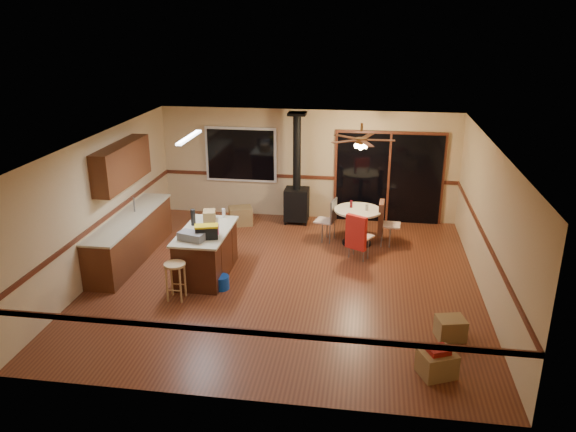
% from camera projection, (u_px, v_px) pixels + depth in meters
% --- Properties ---
extents(floor, '(7.00, 7.00, 0.00)m').
position_uv_depth(floor, '(286.00, 279.00, 10.43)').
color(floor, brown).
rests_on(floor, ground).
extents(ceiling, '(7.00, 7.00, 0.00)m').
position_uv_depth(ceiling, '(285.00, 142.00, 9.55)').
color(ceiling, silver).
rests_on(ceiling, ground).
extents(wall_back, '(7.00, 0.00, 7.00)m').
position_uv_depth(wall_back, '(308.00, 165.00, 13.25)').
color(wall_back, tan).
rests_on(wall_back, ground).
extents(wall_front, '(7.00, 0.00, 7.00)m').
position_uv_depth(wall_front, '(242.00, 310.00, 6.73)').
color(wall_front, tan).
rests_on(wall_front, ground).
extents(wall_left, '(0.00, 7.00, 7.00)m').
position_uv_depth(wall_left, '(100.00, 205.00, 10.47)').
color(wall_left, tan).
rests_on(wall_left, ground).
extents(wall_right, '(0.00, 7.00, 7.00)m').
position_uv_depth(wall_right, '(489.00, 224.00, 9.51)').
color(wall_right, tan).
rests_on(wall_right, ground).
extents(chair_rail, '(7.00, 7.00, 0.08)m').
position_uv_depth(chair_rail, '(286.00, 229.00, 10.09)').
color(chair_rail, '#512314').
rests_on(chair_rail, ground).
extents(window, '(1.72, 0.10, 1.32)m').
position_uv_depth(window, '(241.00, 155.00, 13.35)').
color(window, black).
rests_on(window, ground).
extents(sliding_door, '(2.52, 0.10, 2.10)m').
position_uv_depth(sliding_door, '(389.00, 179.00, 13.03)').
color(sliding_door, black).
rests_on(sliding_door, ground).
extents(lower_cabinets, '(0.60, 3.00, 0.86)m').
position_uv_depth(lower_cabinets, '(131.00, 239.00, 11.19)').
color(lower_cabinets, '#552A15').
rests_on(lower_cabinets, ground).
extents(countertop, '(0.64, 3.04, 0.04)m').
position_uv_depth(countertop, '(129.00, 217.00, 11.04)').
color(countertop, beige).
rests_on(countertop, lower_cabinets).
extents(upper_cabinets, '(0.35, 2.00, 0.80)m').
position_uv_depth(upper_cabinets, '(122.00, 164.00, 10.89)').
color(upper_cabinets, '#552A15').
rests_on(upper_cabinets, ground).
extents(kitchen_island, '(0.88, 1.68, 0.90)m').
position_uv_depth(kitchen_island, '(206.00, 252.00, 10.48)').
color(kitchen_island, '#401D10').
rests_on(kitchen_island, ground).
extents(wood_stove, '(0.55, 0.50, 2.52)m').
position_uv_depth(wood_stove, '(297.00, 193.00, 13.05)').
color(wood_stove, black).
rests_on(wood_stove, ground).
extents(ceiling_fan, '(0.24, 0.24, 0.55)m').
position_uv_depth(ceiling_fan, '(361.00, 142.00, 11.31)').
color(ceiling_fan, brown).
rests_on(ceiling_fan, ceiling).
extents(fluorescent_strip, '(0.10, 1.20, 0.04)m').
position_uv_depth(fluorescent_strip, '(189.00, 137.00, 10.09)').
color(fluorescent_strip, white).
rests_on(fluorescent_strip, ceiling).
extents(toolbox_grey, '(0.52, 0.38, 0.14)m').
position_uv_depth(toolbox_grey, '(192.00, 236.00, 9.86)').
color(toolbox_grey, slate).
rests_on(toolbox_grey, kitchen_island).
extents(toolbox_black, '(0.43, 0.30, 0.22)m').
position_uv_depth(toolbox_black, '(207.00, 233.00, 9.92)').
color(toolbox_black, black).
rests_on(toolbox_black, kitchen_island).
extents(toolbox_yellow_lid, '(0.46, 0.32, 0.03)m').
position_uv_depth(toolbox_yellow_lid, '(206.00, 226.00, 9.88)').
color(toolbox_yellow_lid, gold).
rests_on(toolbox_yellow_lid, toolbox_black).
extents(box_on_island, '(0.29, 0.35, 0.20)m').
position_uv_depth(box_on_island, '(209.00, 216.00, 10.76)').
color(box_on_island, olive).
rests_on(box_on_island, kitchen_island).
extents(bottle_dark, '(0.10, 0.10, 0.31)m').
position_uv_depth(bottle_dark, '(193.00, 217.00, 10.53)').
color(bottle_dark, black).
rests_on(bottle_dark, kitchen_island).
extents(bottle_pink, '(0.07, 0.07, 0.21)m').
position_uv_depth(bottle_pink, '(217.00, 229.00, 10.10)').
color(bottle_pink, '#D84C8C').
rests_on(bottle_pink, kitchen_island).
extents(bottle_white, '(0.07, 0.07, 0.18)m').
position_uv_depth(bottle_white, '(224.00, 213.00, 10.95)').
color(bottle_white, white).
rests_on(bottle_white, kitchen_island).
extents(bar_stool, '(0.48, 0.48, 0.67)m').
position_uv_depth(bar_stool, '(176.00, 281.00, 9.61)').
color(bar_stool, tan).
rests_on(bar_stool, floor).
extents(blue_bucket, '(0.37, 0.37, 0.24)m').
position_uv_depth(blue_bucket, '(221.00, 282.00, 10.05)').
color(blue_bucket, '#0D43C0').
rests_on(blue_bucket, floor).
extents(dining_table, '(1.00, 1.00, 0.78)m').
position_uv_depth(dining_table, '(358.00, 220.00, 11.88)').
color(dining_table, black).
rests_on(dining_table, ground).
extents(glass_red, '(0.07, 0.07, 0.16)m').
position_uv_depth(glass_red, '(351.00, 204.00, 11.89)').
color(glass_red, '#590C14').
rests_on(glass_red, dining_table).
extents(glass_cream, '(0.08, 0.08, 0.14)m').
position_uv_depth(glass_cream, '(367.00, 207.00, 11.71)').
color(glass_cream, beige).
rests_on(glass_cream, dining_table).
extents(chair_left, '(0.49, 0.48, 0.51)m').
position_uv_depth(chair_left, '(330.00, 215.00, 12.02)').
color(chair_left, '#C4A792').
rests_on(chair_left, ground).
extents(chair_near, '(0.59, 0.61, 0.70)m').
position_uv_depth(chair_near, '(357.00, 232.00, 11.06)').
color(chair_near, '#C4A792').
rests_on(chair_near, ground).
extents(chair_right, '(0.49, 0.45, 0.70)m').
position_uv_depth(chair_right, '(382.00, 218.00, 11.85)').
color(chair_right, '#C4A792').
rests_on(chair_right, ground).
extents(box_under_window, '(0.63, 0.57, 0.42)m').
position_uv_depth(box_under_window, '(241.00, 216.00, 13.10)').
color(box_under_window, olive).
rests_on(box_under_window, floor).
extents(box_corner_a, '(0.58, 0.55, 0.35)m').
position_uv_depth(box_corner_a, '(437.00, 364.00, 7.62)').
color(box_corner_a, olive).
rests_on(box_corner_a, floor).
extents(box_corner_b, '(0.48, 0.44, 0.33)m').
position_uv_depth(box_corner_b, '(450.00, 328.00, 8.50)').
color(box_corner_b, olive).
rests_on(box_corner_b, floor).
extents(box_small_red, '(0.35, 0.32, 0.07)m').
position_uv_depth(box_small_red, '(438.00, 350.00, 7.55)').
color(box_small_red, maroon).
rests_on(box_small_red, box_corner_a).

